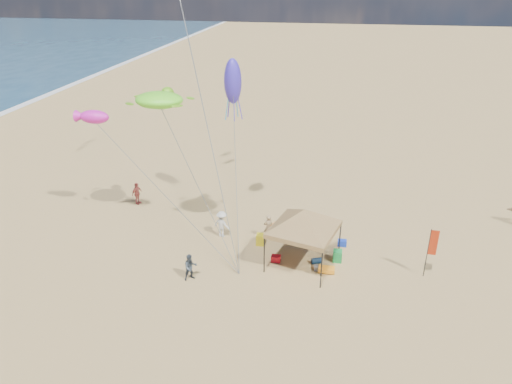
% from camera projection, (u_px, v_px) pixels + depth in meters
% --- Properties ---
extents(ground, '(280.00, 280.00, 0.00)m').
position_uv_depth(ground, '(246.00, 281.00, 25.99)').
color(ground, tan).
rests_on(ground, ground).
extents(canopy_tent, '(6.46, 6.46, 4.14)m').
position_uv_depth(canopy_tent, '(305.00, 212.00, 25.98)').
color(canopy_tent, black).
rests_on(canopy_tent, ground).
extents(feather_flag, '(0.46, 0.05, 3.01)m').
position_uv_depth(feather_flag, '(432.00, 246.00, 25.50)').
color(feather_flag, black).
rests_on(feather_flag, ground).
extents(cooler_red, '(0.54, 0.38, 0.38)m').
position_uv_depth(cooler_red, '(276.00, 259.00, 27.65)').
color(cooler_red, red).
rests_on(cooler_red, ground).
extents(cooler_blue, '(0.54, 0.38, 0.38)m').
position_uv_depth(cooler_blue, '(342.00, 243.00, 29.24)').
color(cooler_blue, '#1635B6').
rests_on(cooler_blue, ground).
extents(bag_navy, '(0.69, 0.54, 0.36)m').
position_uv_depth(bag_navy, '(317.00, 261.00, 27.46)').
color(bag_navy, '#0C2139').
rests_on(bag_navy, ground).
extents(bag_orange, '(0.54, 0.69, 0.36)m').
position_uv_depth(bag_orange, '(274.00, 225.00, 31.25)').
color(bag_orange, orange).
rests_on(bag_orange, ground).
extents(chair_green, '(0.50, 0.50, 0.70)m').
position_uv_depth(chair_green, '(337.00, 256.00, 27.61)').
color(chair_green, '#198D3A').
rests_on(chair_green, ground).
extents(chair_yellow, '(0.50, 0.50, 0.70)m').
position_uv_depth(chair_yellow, '(261.00, 239.00, 29.30)').
color(chair_yellow, gold).
rests_on(chair_yellow, ground).
extents(crate_grey, '(0.34, 0.30, 0.28)m').
position_uv_depth(crate_grey, '(317.00, 268.00, 26.86)').
color(crate_grey, slate).
rests_on(crate_grey, ground).
extents(beach_cart, '(0.90, 0.50, 0.24)m').
position_uv_depth(beach_cart, '(326.00, 269.00, 26.62)').
color(beach_cart, orange).
rests_on(beach_cart, ground).
extents(person_near_a, '(0.71, 0.60, 1.65)m').
position_uv_depth(person_near_a, '(268.00, 227.00, 29.76)').
color(person_near_a, tan).
rests_on(person_near_a, ground).
extents(person_near_b, '(0.96, 0.93, 1.56)m').
position_uv_depth(person_near_b, '(191.00, 267.00, 25.81)').
color(person_near_b, '#343E47').
rests_on(person_near_b, ground).
extents(person_near_c, '(1.29, 1.00, 1.77)m').
position_uv_depth(person_near_c, '(222.00, 224.00, 29.97)').
color(person_near_c, silver).
rests_on(person_near_c, ground).
extents(person_far_a, '(0.68, 1.04, 1.65)m').
position_uv_depth(person_far_a, '(137.00, 193.00, 34.25)').
color(person_far_a, '#B14844').
rests_on(person_far_a, ground).
extents(turtle_kite, '(3.09, 2.62, 0.93)m').
position_uv_depth(turtle_kite, '(159.00, 100.00, 27.26)').
color(turtle_kite, '#6DF729').
rests_on(turtle_kite, ground).
extents(fish_kite, '(2.06, 1.40, 0.83)m').
position_uv_depth(fish_kite, '(94.00, 117.00, 28.78)').
color(fish_kite, '#DF1FB7').
rests_on(fish_kite, ground).
extents(squid_kite, '(1.16, 1.16, 2.87)m').
position_uv_depth(squid_kite, '(233.00, 81.00, 29.78)').
color(squid_kite, '#3E2DC8').
rests_on(squid_kite, ground).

